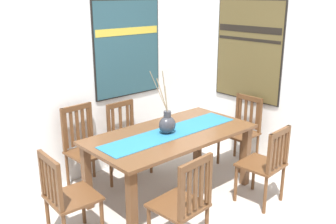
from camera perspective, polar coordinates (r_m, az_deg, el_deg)
The scene contains 13 objects.
wall_back at distance 4.67m, azimuth -11.46°, elevation 6.71°, with size 6.40×0.12×2.70m, color white.
wall_side at distance 4.76m, azimuth 21.11°, elevation 6.08°, with size 0.12×6.40×2.70m, color white.
dining_table at distance 4.15m, azimuth 0.48°, elevation -4.45°, with size 1.82×0.94×0.75m.
table_runner at distance 4.11m, azimuth 0.48°, elevation -3.04°, with size 1.68×0.36×0.01m, color #236B93.
centerpiece_vase at distance 4.04m, azimuth -0.12°, elevation -1.76°, with size 0.25×0.18×0.70m.
chair_0 at distance 3.57m, azimuth -14.92°, elevation -11.99°, with size 0.44×0.44×0.88m.
chair_1 at distance 4.53m, azimuth -12.36°, elevation -5.00°, with size 0.44×0.44×0.96m.
chair_2 at distance 5.11m, azimuth 10.92°, elevation -2.60°, with size 0.43×0.43×0.90m.
chair_3 at distance 3.34m, azimuth 2.34°, elevation -13.38°, with size 0.45×0.45×0.92m.
chair_4 at distance 4.20m, azimuth 14.38°, elevation -7.41°, with size 0.45×0.45×0.88m.
chair_5 at distance 4.80m, azimuth -6.05°, elevation -3.77°, with size 0.43×0.43×0.89m.
painting_on_back_wall at distance 4.86m, azimuth -6.08°, elevation 9.38°, with size 0.99×0.05×1.19m.
painting_on_side_wall at distance 5.15m, azimuth 11.93°, elevation 8.92°, with size 0.05×1.02×1.30m.
Camera 1 is at (-2.32, -2.11, 2.19)m, focal length 40.87 mm.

